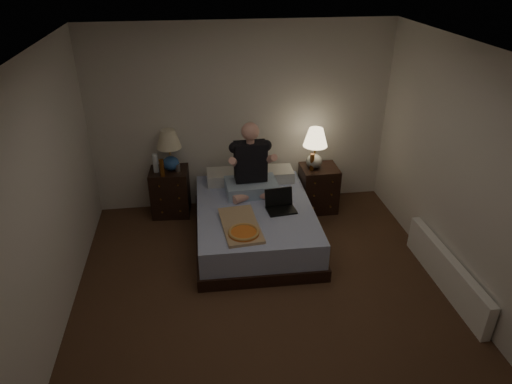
{
  "coord_description": "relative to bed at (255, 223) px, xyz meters",
  "views": [
    {
      "loc": [
        -0.63,
        -3.54,
        3.25
      ],
      "look_at": [
        0.0,
        0.9,
        0.85
      ],
      "focal_mm": 32.0,
      "sensor_mm": 36.0,
      "label": 1
    }
  ],
  "objects": [
    {
      "name": "floor",
      "position": [
        -0.03,
        -1.24,
        -0.23
      ],
      "size": [
        4.0,
        4.5,
        0.0
      ],
      "primitive_type": "cube",
      "color": "#523523",
      "rests_on": "ground"
    },
    {
      "name": "ceiling",
      "position": [
        -0.03,
        -1.24,
        2.27
      ],
      "size": [
        4.0,
        4.5,
        0.0
      ],
      "primitive_type": "cube",
      "rotation": [
        3.14,
        0.0,
        0.0
      ],
      "color": "white",
      "rests_on": "ground"
    },
    {
      "name": "wall_back",
      "position": [
        -0.03,
        1.01,
        1.02
      ],
      "size": [
        4.0,
        0.0,
        2.5
      ],
      "primitive_type": "cube",
      "rotation": [
        1.57,
        0.0,
        0.0
      ],
      "color": "silver",
      "rests_on": "ground"
    },
    {
      "name": "wall_left",
      "position": [
        -2.03,
        -1.24,
        1.02
      ],
      "size": [
        0.0,
        4.5,
        2.5
      ],
      "primitive_type": "cube",
      "rotation": [
        1.57,
        0.0,
        1.57
      ],
      "color": "silver",
      "rests_on": "ground"
    },
    {
      "name": "wall_right",
      "position": [
        1.97,
        -1.24,
        1.02
      ],
      "size": [
        0.0,
        4.5,
        2.5
      ],
      "primitive_type": "cube",
      "rotation": [
        1.57,
        0.0,
        -1.57
      ],
      "color": "silver",
      "rests_on": "ground"
    },
    {
      "name": "bed",
      "position": [
        0.0,
        0.0,
        0.0
      ],
      "size": [
        1.43,
        1.89,
        0.47
      ],
      "primitive_type": "cube",
      "rotation": [
        0.0,
        0.0,
        -0.02
      ],
      "color": "#6075C0",
      "rests_on": "floor"
    },
    {
      "name": "nightstand_left",
      "position": [
        -1.05,
        0.81,
        0.09
      ],
      "size": [
        0.53,
        0.48,
        0.65
      ],
      "primitive_type": "cube",
      "rotation": [
        0.0,
        0.0,
        -0.07
      ],
      "color": "black",
      "rests_on": "floor"
    },
    {
      "name": "nightstand_right",
      "position": [
        0.98,
        0.63,
        0.08
      ],
      "size": [
        0.49,
        0.44,
        0.64
      ],
      "primitive_type": "cube",
      "rotation": [
        0.0,
        0.0,
        0.0
      ],
      "color": "black",
      "rests_on": "floor"
    },
    {
      "name": "lamp_left",
      "position": [
        -1.01,
        0.81,
        0.7
      ],
      "size": [
        0.37,
        0.37,
        0.56
      ],
      "primitive_type": null,
      "rotation": [
        0.0,
        0.0,
        -0.18
      ],
      "color": "#295296",
      "rests_on": "nightstand_left"
    },
    {
      "name": "lamp_right",
      "position": [
        0.89,
        0.64,
        0.68
      ],
      "size": [
        0.4,
        0.4,
        0.56
      ],
      "primitive_type": null,
      "rotation": [
        0.0,
        0.0,
        0.31
      ],
      "color": "gray",
      "rests_on": "nightstand_right"
    },
    {
      "name": "water_bottle",
      "position": [
        -1.2,
        0.77,
        0.54
      ],
      "size": [
        0.07,
        0.07,
        0.25
      ],
      "primitive_type": "cylinder",
      "color": "white",
      "rests_on": "nightstand_left"
    },
    {
      "name": "soda_can",
      "position": [
        -0.92,
        0.76,
        0.47
      ],
      "size": [
        0.07,
        0.07,
        0.1
      ],
      "primitive_type": "cylinder",
      "color": "beige",
      "rests_on": "nightstand_left"
    },
    {
      "name": "beer_bottle_left",
      "position": [
        -1.11,
        0.64,
        0.53
      ],
      "size": [
        0.06,
        0.06,
        0.23
      ],
      "primitive_type": "cylinder",
      "color": "#532C0B",
      "rests_on": "nightstand_left"
    },
    {
      "name": "beer_bottle_right",
      "position": [
        0.85,
        0.58,
        0.52
      ],
      "size": [
        0.06,
        0.06,
        0.23
      ],
      "primitive_type": "cylinder",
      "color": "#542A0C",
      "rests_on": "nightstand_right"
    },
    {
      "name": "person",
      "position": [
        0.01,
        0.37,
        0.7
      ],
      "size": [
        0.68,
        0.55,
        0.93
      ],
      "primitive_type": null,
      "rotation": [
        0.0,
        0.0,
        0.04
      ],
      "color": "black",
      "rests_on": "bed"
    },
    {
      "name": "laptop",
      "position": [
        0.3,
        -0.15,
        0.35
      ],
      "size": [
        0.37,
        0.32,
        0.24
      ],
      "primitive_type": null,
      "rotation": [
        0.0,
        0.0,
        0.11
      ],
      "color": "black",
      "rests_on": "bed"
    },
    {
      "name": "pizza_box",
      "position": [
        -0.21,
        -0.63,
        0.27
      ],
      "size": [
        0.46,
        0.79,
        0.08
      ],
      "primitive_type": null,
      "rotation": [
        0.0,
        0.0,
        0.09
      ],
      "color": "tan",
      "rests_on": "bed"
    },
    {
      "name": "radiator",
      "position": [
        1.9,
        -1.21,
        -0.03
      ],
      "size": [
        0.1,
        1.6,
        0.4
      ],
      "primitive_type": "cube",
      "color": "white",
      "rests_on": "floor"
    }
  ]
}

